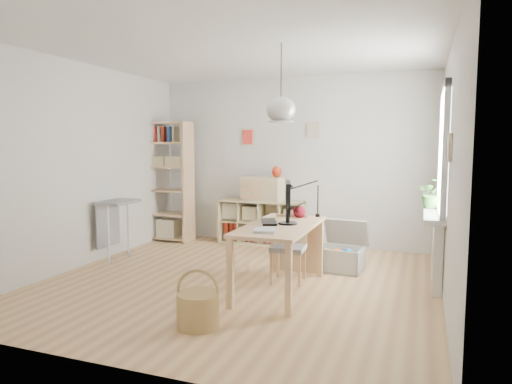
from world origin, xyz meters
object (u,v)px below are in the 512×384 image
(monitor, at_px, (288,201))
(desk, at_px, (280,233))
(storage_chest, at_px, (341,254))
(chair, at_px, (289,244))
(drawer_chest, at_px, (262,189))
(cube_shelf, at_px, (261,225))
(tall_bookshelf, at_px, (168,176))

(monitor, bearing_deg, desk, -158.06)
(storage_chest, distance_m, monitor, 1.39)
(chair, relative_size, storage_chest, 1.08)
(storage_chest, distance_m, drawer_chest, 1.96)
(monitor, bearing_deg, drawer_chest, 99.68)
(cube_shelf, height_order, tall_bookshelf, tall_bookshelf)
(cube_shelf, height_order, storage_chest, cube_shelf)
(cube_shelf, height_order, chair, chair)
(storage_chest, bearing_deg, drawer_chest, 149.62)
(drawer_chest, bearing_deg, chair, -57.37)
(tall_bookshelf, height_order, storage_chest, tall_bookshelf)
(storage_chest, relative_size, drawer_chest, 1.09)
(desk, distance_m, storage_chest, 1.29)
(cube_shelf, bearing_deg, chair, -61.01)
(monitor, xyz_separation_m, drawer_chest, (-1.06, 2.13, -0.10))
(storage_chest, relative_size, monitor, 1.38)
(cube_shelf, relative_size, storage_chest, 1.93)
(chair, relative_size, drawer_chest, 1.18)
(tall_bookshelf, relative_size, monitor, 3.80)
(monitor, relative_size, drawer_chest, 0.79)
(chair, distance_m, storage_chest, 0.89)
(cube_shelf, relative_size, chair, 1.79)
(desk, relative_size, monitor, 2.85)
(desk, distance_m, tall_bookshelf, 3.27)
(tall_bookshelf, height_order, monitor, tall_bookshelf)
(cube_shelf, bearing_deg, tall_bookshelf, -169.81)
(drawer_chest, bearing_deg, storage_chest, -32.37)
(desk, xyz_separation_m, chair, (-0.01, 0.41, -0.21))
(desk, bearing_deg, drawer_chest, 114.24)
(cube_shelf, distance_m, monitor, 2.54)
(tall_bookshelf, bearing_deg, drawer_chest, 8.53)
(drawer_chest, bearing_deg, monitor, -59.71)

